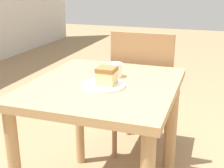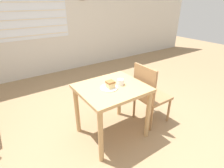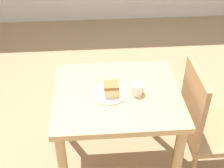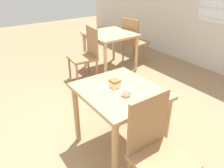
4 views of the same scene
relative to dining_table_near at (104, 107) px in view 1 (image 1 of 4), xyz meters
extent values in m
cube|color=tan|center=(0.00, 0.00, 0.11)|extent=(0.83, 0.74, 0.04)
cylinder|color=tan|center=(0.36, -0.32, -0.26)|extent=(0.06, 0.06, 0.71)
cylinder|color=tan|center=(0.36, 0.32, -0.26)|extent=(0.06, 0.06, 0.71)
cube|color=#9E754C|center=(0.69, -0.08, -0.20)|extent=(0.43, 0.43, 0.04)
cylinder|color=#9E754C|center=(0.88, -0.27, -0.42)|extent=(0.04, 0.04, 0.40)
cylinder|color=#9E754C|center=(0.88, 0.11, -0.42)|extent=(0.04, 0.04, 0.40)
cylinder|color=#9E754C|center=(0.50, -0.27, -0.42)|extent=(0.04, 0.04, 0.40)
cylinder|color=#9E754C|center=(0.50, 0.11, -0.42)|extent=(0.04, 0.04, 0.40)
cube|color=#9E754C|center=(0.49, -0.08, 0.07)|extent=(0.03, 0.41, 0.50)
cylinder|color=white|center=(-0.05, -0.02, 0.14)|extent=(0.22, 0.22, 0.01)
cube|color=#E5CC89|center=(-0.04, -0.03, 0.17)|extent=(0.09, 0.09, 0.06)
cube|color=#936033|center=(-0.04, -0.03, 0.22)|extent=(0.09, 0.09, 0.02)
cylinder|color=white|center=(0.12, -0.02, 0.17)|extent=(0.08, 0.08, 0.08)
torus|color=white|center=(0.16, -0.02, 0.17)|extent=(0.01, 0.06, 0.06)
camera|label=1|loc=(-1.42, -0.53, 0.63)|focal=50.00mm
camera|label=2|loc=(-1.10, -1.61, 1.11)|focal=28.00mm
camera|label=3|loc=(-0.16, -1.60, 1.38)|focal=50.00mm
camera|label=4|loc=(1.48, -1.14, 1.16)|focal=35.00mm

